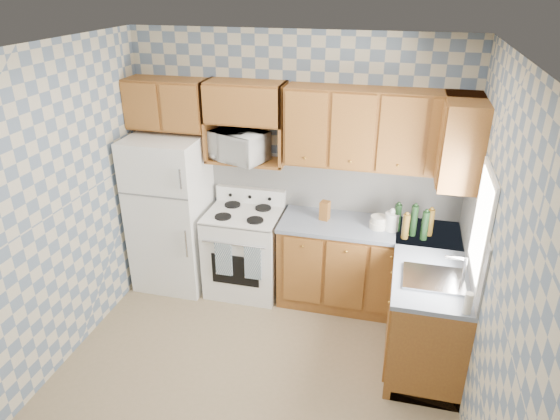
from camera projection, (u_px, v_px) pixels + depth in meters
The scene contains 31 objects.
floor at pixel (254, 375), 4.32m from camera, with size 3.40×3.40×0.00m, color #816F4E.
back_wall at pixel (295, 167), 5.15m from camera, with size 3.40×0.02×2.70m, color slate.
right_wall at pixel (489, 267), 3.38m from camera, with size 0.02×3.20×2.70m, color slate.
backsplash_back at pixel (333, 184), 5.12m from camera, with size 2.60×0.01×0.56m, color white.
backsplash_right at pixel (473, 233), 4.15m from camera, with size 0.01×1.60×0.56m, color white.
refrigerator at pixel (171, 213), 5.34m from camera, with size 0.75×0.70×1.68m, color white.
stove_body at pixel (245, 252), 5.35m from camera, with size 0.76×0.65×0.90m, color white.
cooktop at pixel (244, 214), 5.16m from camera, with size 0.76×0.65×0.03m, color silver.
backguard at pixel (251, 195), 5.36m from camera, with size 0.76×0.08×0.17m, color white.
dish_towel_left at pixel (224, 259), 5.03m from camera, with size 0.17×0.03×0.37m, color navy.
dish_towel_right at pixel (253, 263), 4.97m from camera, with size 0.17×0.03×0.37m, color navy.
base_cabinets_back at pixel (366, 267), 5.10m from camera, with size 1.75×0.60×0.88m, color brown.
base_cabinets_right at pixel (425, 303), 4.53m from camera, with size 0.60×1.60×0.88m, color brown.
countertop_back at pixel (370, 227), 4.90m from camera, with size 1.77×0.63×0.04m, color slate.
countertop_right at pixel (431, 260), 4.34m from camera, with size 0.63×1.60×0.04m, color slate.
upper_cabinets_back at pixel (379, 129), 4.62m from camera, with size 1.75×0.33×0.74m, color brown.
upper_cabinets_fridge at pixel (167, 104), 5.02m from camera, with size 0.82×0.33×0.50m, color brown.
upper_cabinets_right at pixel (461, 141), 4.30m from camera, with size 0.33×0.70×0.74m, color brown.
microwave_shelf at pixel (247, 161), 5.07m from camera, with size 0.80×0.33×0.03m, color brown.
microwave at pixel (239, 146), 4.98m from camera, with size 0.54×0.36×0.30m, color white.
sink at pixel (433, 279), 4.02m from camera, with size 0.48×0.40×0.03m, color #B7B7BC.
window at pixel (482, 225), 3.73m from camera, with size 0.02×0.66×0.86m, color silver.
bottle_0 at pixel (414, 221), 4.65m from camera, with size 0.07×0.07×0.30m, color black.
bottle_1 at pixel (425, 226), 4.58m from camera, with size 0.07×0.07×0.28m, color black.
bottle_2 at pixel (430, 222), 4.66m from camera, with size 0.07×0.07×0.26m, color brown.
bottle_3 at pixel (406, 226), 4.61m from camera, with size 0.07×0.07×0.24m, color brown.
bottle_4 at pixel (397, 218), 4.74m from camera, with size 0.07×0.07×0.27m, color black.
knife_block at pixel (325, 210), 4.97m from camera, with size 0.09×0.09×0.19m, color brown.
electric_kettle at pixel (392, 221), 4.77m from camera, with size 0.14×0.14×0.18m, color white.
food_containers at pixel (379, 222), 4.82m from camera, with size 0.18×0.18×0.12m, color silver, non-canonical shape.
soap_bottle at pixel (468, 303), 3.59m from camera, with size 0.06×0.06×0.17m, color silver.
Camera 1 is at (1.02, -3.15, 3.14)m, focal length 32.00 mm.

